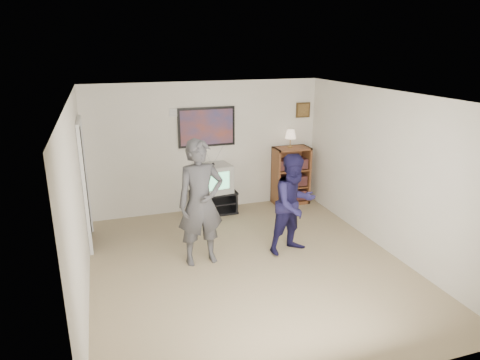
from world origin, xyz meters
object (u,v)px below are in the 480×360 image
bookshelf (291,176)px  person_short (294,204)px  crt_television (213,178)px  media_stand (213,202)px  person_tall (201,203)px

bookshelf → person_short: bearing=-113.6°
crt_television → person_short: person_short is taller
media_stand → person_short: (0.78, -1.95, 0.58)m
media_stand → person_short: bearing=-69.3°
bookshelf → person_short: person_short is taller
crt_television → person_tall: bearing=-118.0°
media_stand → person_tall: person_tall is taller
person_tall → person_short: (1.44, -0.11, -0.15)m
media_stand → person_short: size_ratio=0.56×
crt_television → person_short: size_ratio=0.40×
media_stand → person_short: person_short is taller
bookshelf → person_tall: 3.01m
media_stand → person_tall: (-0.66, -1.84, 0.72)m
bookshelf → person_short: 2.19m
bookshelf → media_stand: bearing=-178.3°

